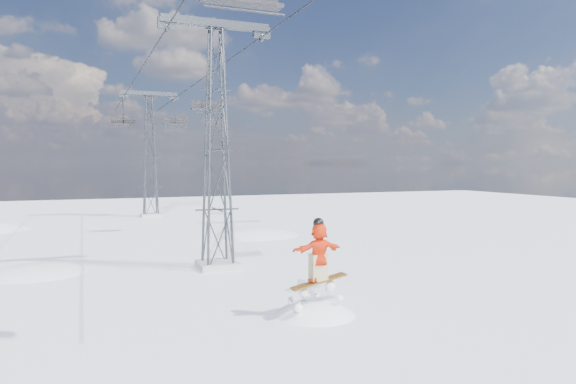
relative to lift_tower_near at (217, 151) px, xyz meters
name	(u,v)px	position (x,y,z in m)	size (l,w,h in m)	color
ground	(255,318)	(-0.80, -8.00, -5.47)	(120.00, 120.00, 0.00)	white
snow_terrain	(90,378)	(-5.57, 13.24, -15.06)	(39.00, 37.00, 22.00)	white
lift_tower_near	(217,151)	(0.00, 0.00, 0.00)	(5.20, 1.80, 11.43)	#999999
lift_tower_far	(150,157)	(0.00, 25.00, 0.00)	(5.20, 1.80, 11.43)	#999999
haul_cables	(174,74)	(0.00, 11.50, 5.38)	(4.46, 51.00, 0.06)	black
snowboarder_jump	(315,363)	(1.10, -8.42, -7.07)	(4.40, 4.40, 7.12)	white
lift_chair_mid	(206,106)	(2.20, 11.61, 3.34)	(2.06, 0.59, 2.55)	black
lift_chair_far	(123,122)	(-2.20, 26.32, 3.26)	(2.14, 0.61, 2.65)	black
lift_chair_extra	(175,122)	(2.20, 24.46, 3.23)	(2.17, 0.62, 2.69)	black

